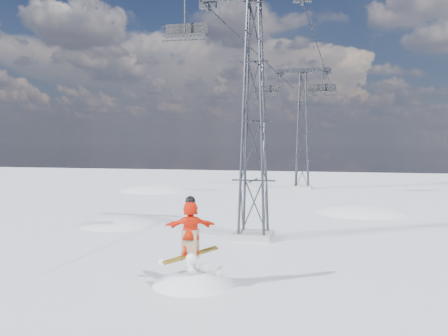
{
  "coord_description": "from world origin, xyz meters",
  "views": [
    {
      "loc": [
        5.11,
        -14.84,
        4.6
      ],
      "look_at": [
        0.65,
        2.93,
        3.6
      ],
      "focal_mm": 40.0,
      "sensor_mm": 36.0,
      "label": 1
    }
  ],
  "objects_px": {
    "lift_tower_far": "(302,132)",
    "lift_chair_near": "(186,31)",
    "lift_tower_near": "(254,122)",
    "snowboarder_jump": "(194,335)"
  },
  "relations": [
    {
      "from": "lift_tower_far",
      "to": "lift_chair_near",
      "type": "distance_m",
      "value": 28.64
    },
    {
      "from": "lift_tower_near",
      "to": "lift_chair_near",
      "type": "height_order",
      "value": "lift_tower_near"
    },
    {
      "from": "lift_tower_near",
      "to": "lift_chair_near",
      "type": "distance_m",
      "value": 5.37
    },
    {
      "from": "lift_tower_near",
      "to": "lift_chair_near",
      "type": "relative_size",
      "value": 5.1
    },
    {
      "from": "lift_tower_near",
      "to": "lift_chair_near",
      "type": "bearing_deg",
      "value": -123.44
    },
    {
      "from": "lift_tower_near",
      "to": "snowboarder_jump",
      "type": "bearing_deg",
      "value": -93.28
    },
    {
      "from": "lift_tower_near",
      "to": "lift_chair_near",
      "type": "xyz_separation_m",
      "value": [
        -2.2,
        -3.33,
        3.59
      ]
    },
    {
      "from": "lift_tower_near",
      "to": "lift_tower_far",
      "type": "height_order",
      "value": "same"
    },
    {
      "from": "snowboarder_jump",
      "to": "lift_chair_near",
      "type": "distance_m",
      "value": 11.74
    },
    {
      "from": "snowboarder_jump",
      "to": "lift_chair_near",
      "type": "xyz_separation_m",
      "value": [
        -1.75,
        4.53,
        10.69
      ]
    }
  ]
}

